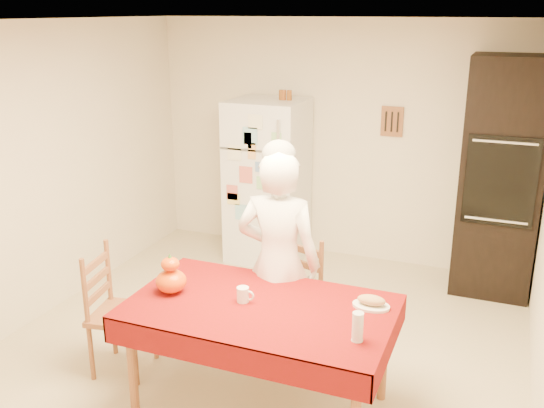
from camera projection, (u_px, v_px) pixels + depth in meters
The scene contains 17 objects.
floor at pixel (255, 355), 4.73m from camera, with size 4.50×4.50×0.00m, color beige.
room_shell at pixel (253, 152), 4.23m from camera, with size 4.02×4.52×2.51m.
refrigerator at pixel (268, 181), 6.36m from camera, with size 0.75×0.74×1.70m.
oven_cabinet at pixel (501, 178), 5.52m from camera, with size 0.70×0.62×2.20m.
dining_table at pixel (260, 315), 3.90m from camera, with size 1.70×1.00×0.76m.
chair_far at pixel (293, 294), 4.60m from camera, with size 0.52×0.51×0.95m.
chair_left at pixel (113, 306), 4.41m from camera, with size 0.47×0.48×0.95m.
seated_woman at pixel (278, 264), 4.32m from camera, with size 0.61×0.40×1.68m, color white.
coffee_mug at pixel (243, 295), 3.92m from camera, with size 0.08×0.08×0.10m, color white.
pumpkin_lower at pixel (171, 281), 4.04m from camera, with size 0.21×0.21×0.16m, color #EC5205.
pumpkin_upper at pixel (170, 264), 4.01m from camera, with size 0.12×0.12×0.09m, color #D95D05.
wine_glass at pixel (358, 327), 3.44m from camera, with size 0.07×0.07×0.18m, color silver.
bread_plate at pixel (371, 306), 3.86m from camera, with size 0.24×0.24×0.02m, color silver.
bread_loaf at pixel (371, 300), 3.84m from camera, with size 0.18×0.10×0.06m, color #957149.
spice_jar_left at pixel (281, 95), 6.08m from camera, with size 0.05×0.05×0.10m, color brown.
spice_jar_mid at pixel (284, 95), 6.07m from camera, with size 0.05×0.05×0.10m, color #924A1A.
spice_jar_right at pixel (289, 95), 6.05m from camera, with size 0.05×0.05×0.10m, color brown.
Camera 1 is at (1.65, -3.79, 2.57)m, focal length 40.00 mm.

